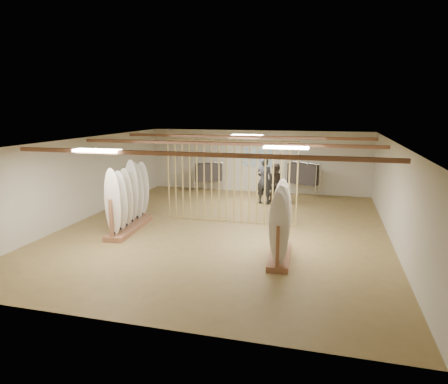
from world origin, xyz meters
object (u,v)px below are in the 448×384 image
(rack_left, at_px, (129,208))
(clothing_rack_a, at_px, (208,172))
(clothing_rack_b, at_px, (303,174))
(rack_right, at_px, (280,234))
(shopper_a, at_px, (264,177))
(shopper_b, at_px, (277,181))

(rack_left, height_order, clothing_rack_a, rack_left)
(clothing_rack_b, bearing_deg, rack_right, -66.43)
(rack_right, height_order, shopper_a, shopper_a)
(rack_right, distance_m, clothing_rack_a, 8.62)
(clothing_rack_a, relative_size, shopper_a, 0.65)
(shopper_a, xyz_separation_m, shopper_b, (0.47, 0.19, -0.16))
(rack_left, bearing_deg, rack_right, -19.32)
(rack_left, bearing_deg, clothing_rack_a, 78.65)
(rack_right, height_order, shopper_b, rack_right)
(clothing_rack_a, height_order, clothing_rack_b, clothing_rack_b)
(shopper_a, distance_m, shopper_b, 0.53)
(clothing_rack_b, xyz_separation_m, shopper_a, (-1.40, -1.67, 0.07))
(shopper_a, bearing_deg, clothing_rack_a, -23.82)
(rack_left, xyz_separation_m, clothing_rack_a, (0.69, 6.27, 0.18))
(rack_left, xyz_separation_m, shopper_a, (3.53, 4.60, 0.35))
(rack_right, bearing_deg, clothing_rack_a, 115.94)
(rack_right, xyz_separation_m, clothing_rack_b, (0.03, 7.52, 0.36))
(rack_right, xyz_separation_m, clothing_rack_a, (-4.21, 7.52, 0.26))
(shopper_b, bearing_deg, clothing_rack_b, 63.79)
(rack_right, bearing_deg, shopper_b, 95.14)
(rack_right, bearing_deg, shopper_a, 99.86)
(clothing_rack_a, bearing_deg, shopper_b, -46.25)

